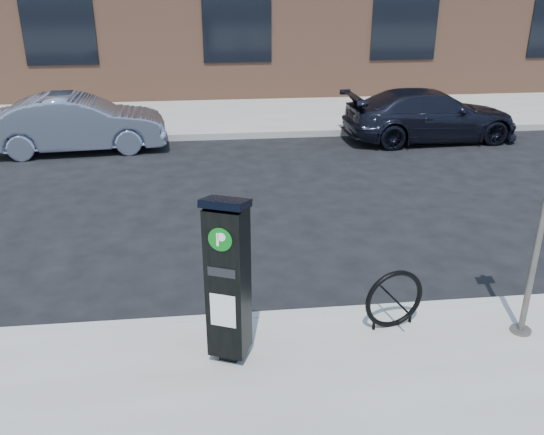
{
  "coord_description": "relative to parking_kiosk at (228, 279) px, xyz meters",
  "views": [
    {
      "loc": [
        -0.97,
        -5.48,
        3.64
      ],
      "look_at": [
        -0.29,
        0.5,
        1.1
      ],
      "focal_mm": 38.0,
      "sensor_mm": 36.0,
      "label": 1
    }
  ],
  "objects": [
    {
      "name": "ground",
      "position": [
        0.85,
        0.75,
        -1.02
      ],
      "size": [
        120.0,
        120.0,
        0.0
      ],
      "primitive_type": "plane",
      "color": "black",
      "rests_on": "ground"
    },
    {
      "name": "sidewalk_far",
      "position": [
        0.85,
        14.75,
        -0.95
      ],
      "size": [
        60.0,
        12.0,
        0.15
      ],
      "primitive_type": "cube",
      "color": "gray",
      "rests_on": "ground"
    },
    {
      "name": "curb_near",
      "position": [
        0.85,
        0.73,
        -0.95
      ],
      "size": [
        60.0,
        0.12,
        0.16
      ],
      "primitive_type": "cube",
      "color": "#9E9B93",
      "rests_on": "ground"
    },
    {
      "name": "curb_far",
      "position": [
        0.85,
        8.77,
        -0.95
      ],
      "size": [
        60.0,
        0.12,
        0.16
      ],
      "primitive_type": "cube",
      "color": "#9E9B93",
      "rests_on": "ground"
    },
    {
      "name": "parking_kiosk",
      "position": [
        0.0,
        0.0,
        0.0
      ],
      "size": [
        0.49,
        0.47,
        1.7
      ],
      "rotation": [
        0.0,
        0.0,
        -0.4
      ],
      "color": "black",
      "rests_on": "sidewalk_near"
    },
    {
      "name": "sign_pole",
      "position": [
        3.08,
        0.08,
        0.46
      ],
      "size": [
        0.24,
        0.21,
        2.69
      ],
      "rotation": [
        0.0,
        0.0,
        0.05
      ],
      "color": "#4A4641",
      "rests_on": "sidewalk_near"
    },
    {
      "name": "bike_rack",
      "position": [
        1.75,
        0.35,
        -0.55
      ],
      "size": [
        0.67,
        0.19,
        0.67
      ],
      "rotation": [
        0.0,
        0.0,
        0.21
      ],
      "color": "black",
      "rests_on": "sidewalk_near"
    },
    {
      "name": "car_silver",
      "position": [
        -2.97,
        8.15,
        -0.4
      ],
      "size": [
        3.87,
        1.64,
        1.24
      ],
      "primitive_type": "imported",
      "rotation": [
        0.0,
        0.0,
        1.66
      ],
      "color": "gray",
      "rests_on": "ground"
    },
    {
      "name": "car_dark",
      "position": [
        5.09,
        8.15,
        -0.43
      ],
      "size": [
        4.17,
        1.87,
        1.19
      ],
      "primitive_type": "imported",
      "rotation": [
        0.0,
        0.0,
        1.62
      ],
      "color": "black",
      "rests_on": "ground"
    }
  ]
}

